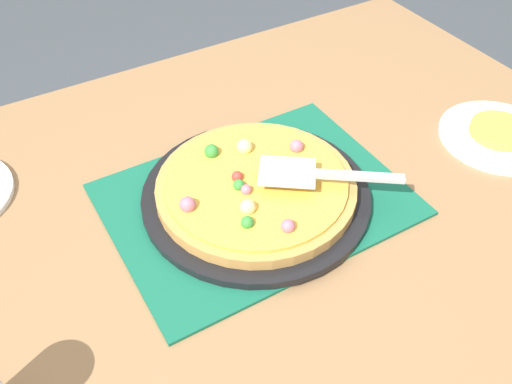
# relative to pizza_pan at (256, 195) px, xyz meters

# --- Properties ---
(dining_table) EXTENTS (1.40, 1.00, 0.75)m
(dining_table) POSITION_rel_pizza_pan_xyz_m (0.00, 0.00, -0.12)
(dining_table) COLOR olive
(dining_table) RESTS_ON ground_plane
(placemat) EXTENTS (0.48, 0.36, 0.01)m
(placemat) POSITION_rel_pizza_pan_xyz_m (0.00, 0.00, -0.01)
(placemat) COLOR #145B42
(placemat) RESTS_ON dining_table
(pizza_pan) EXTENTS (0.38, 0.38, 0.01)m
(pizza_pan) POSITION_rel_pizza_pan_xyz_m (0.00, 0.00, 0.00)
(pizza_pan) COLOR black
(pizza_pan) RESTS_ON placemat
(pizza) EXTENTS (0.33, 0.33, 0.05)m
(pizza) POSITION_rel_pizza_pan_xyz_m (0.00, -0.00, 0.02)
(pizza) COLOR #B78442
(pizza) RESTS_ON pizza_pan
(plate_near_left) EXTENTS (0.22, 0.22, 0.01)m
(plate_near_left) POSITION_rel_pizza_pan_xyz_m (-0.48, 0.09, -0.01)
(plate_near_left) COLOR white
(plate_near_left) RESTS_ON dining_table
(served_slice_left) EXTENTS (0.11, 0.11, 0.02)m
(served_slice_left) POSITION_rel_pizza_pan_xyz_m (-0.48, 0.09, 0.01)
(served_slice_left) COLOR gold
(served_slice_left) RESTS_ON plate_near_left
(pizza_server) EXTENTS (0.21, 0.17, 0.01)m
(pizza_server) POSITION_rel_pizza_pan_xyz_m (-0.08, 0.06, 0.06)
(pizza_server) COLOR silver
(pizza_server) RESTS_ON pizza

